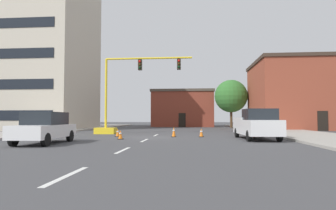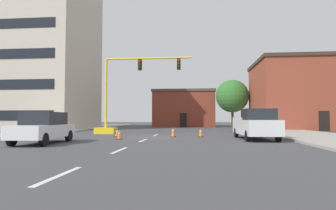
% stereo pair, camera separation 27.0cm
% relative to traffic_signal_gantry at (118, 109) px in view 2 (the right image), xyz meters
% --- Properties ---
extents(ground_plane, '(160.00, 160.00, 0.00)m').
position_rel_traffic_signal_gantry_xyz_m(ground_plane, '(3.67, -4.15, -2.22)').
color(ground_plane, '#424244').
extents(sidewalk_left, '(6.00, 56.00, 0.14)m').
position_rel_traffic_signal_gantry_xyz_m(sidewalk_left, '(-8.41, 3.85, -2.15)').
color(sidewalk_left, '#9E998E').
rests_on(sidewalk_left, ground_plane).
extents(sidewalk_right, '(6.00, 56.00, 0.14)m').
position_rel_traffic_signal_gantry_xyz_m(sidewalk_right, '(15.75, 3.85, -2.15)').
color(sidewalk_right, '#9E998E').
rests_on(sidewalk_right, ground_plane).
extents(lane_stripe_seg_0, '(0.16, 2.40, 0.01)m').
position_rel_traffic_signal_gantry_xyz_m(lane_stripe_seg_0, '(3.67, -18.15, -2.21)').
color(lane_stripe_seg_0, silver).
rests_on(lane_stripe_seg_0, ground_plane).
extents(lane_stripe_seg_1, '(0.16, 2.40, 0.01)m').
position_rel_traffic_signal_gantry_xyz_m(lane_stripe_seg_1, '(3.67, -12.65, -2.21)').
color(lane_stripe_seg_1, silver).
rests_on(lane_stripe_seg_1, ground_plane).
extents(lane_stripe_seg_2, '(0.16, 2.40, 0.01)m').
position_rel_traffic_signal_gantry_xyz_m(lane_stripe_seg_2, '(3.67, -7.15, -2.21)').
color(lane_stripe_seg_2, silver).
rests_on(lane_stripe_seg_2, ground_plane).
extents(lane_stripe_seg_3, '(0.16, 2.40, 0.01)m').
position_rel_traffic_signal_gantry_xyz_m(lane_stripe_seg_3, '(3.67, -1.65, -2.21)').
color(lane_stripe_seg_3, silver).
rests_on(lane_stripe_seg_3, ground_plane).
extents(building_tall_left, '(13.63, 12.40, 20.72)m').
position_rel_traffic_signal_gantry_xyz_m(building_tall_left, '(-13.69, 10.34, 8.15)').
color(building_tall_left, beige).
rests_on(building_tall_left, ground_plane).
extents(building_brick_center, '(10.24, 8.37, 6.04)m').
position_rel_traffic_signal_gantry_xyz_m(building_brick_center, '(5.02, 23.61, 0.82)').
color(building_brick_center, brown).
rests_on(building_brick_center, ground_plane).
extents(building_row_right, '(12.49, 10.54, 8.70)m').
position_rel_traffic_signal_gantry_xyz_m(building_row_right, '(20.84, 12.67, 2.14)').
color(building_row_right, brown).
rests_on(building_row_right, ground_plane).
extents(traffic_signal_gantry, '(8.64, 1.20, 6.83)m').
position_rel_traffic_signal_gantry_xyz_m(traffic_signal_gantry, '(0.00, 0.00, 0.00)').
color(traffic_signal_gantry, yellow).
rests_on(traffic_signal_gantry, ground_plane).
extents(tree_right_far, '(4.80, 4.80, 7.05)m').
position_rel_traffic_signal_gantry_xyz_m(tree_right_far, '(12.31, 17.49, 2.42)').
color(tree_right_far, '#4C3823').
rests_on(tree_right_far, ground_plane).
extents(pickup_truck_white, '(2.23, 5.48, 1.99)m').
position_rel_traffic_signal_gantry_xyz_m(pickup_truck_white, '(10.88, -5.63, -1.24)').
color(pickup_truck_white, white).
rests_on(pickup_truck_white, ground_plane).
extents(sedan_white_near_left, '(2.04, 4.57, 1.74)m').
position_rel_traffic_signal_gantry_xyz_m(sedan_white_near_left, '(-1.42, -9.86, -1.33)').
color(sedan_white_near_left, white).
rests_on(sedan_white_near_left, ground_plane).
extents(traffic_cone_roadside_a, '(0.36, 0.36, 0.62)m').
position_rel_traffic_signal_gantry_xyz_m(traffic_cone_roadside_a, '(1.05, -3.81, -1.92)').
color(traffic_cone_roadside_a, black).
rests_on(traffic_cone_roadside_a, ground_plane).
extents(traffic_cone_roadside_b, '(0.36, 0.36, 0.62)m').
position_rel_traffic_signal_gantry_xyz_m(traffic_cone_roadside_b, '(1.91, -6.32, -1.91)').
color(traffic_cone_roadside_b, black).
rests_on(traffic_cone_roadside_b, ground_plane).
extents(traffic_cone_roadside_c, '(0.36, 0.36, 0.65)m').
position_rel_traffic_signal_gantry_xyz_m(traffic_cone_roadside_c, '(7.33, -3.43, -1.90)').
color(traffic_cone_roadside_c, black).
rests_on(traffic_cone_roadside_c, ground_plane).
extents(traffic_cone_roadside_d, '(0.36, 0.36, 0.77)m').
position_rel_traffic_signal_gantry_xyz_m(traffic_cone_roadside_d, '(5.28, -3.62, -1.84)').
color(traffic_cone_roadside_d, black).
rests_on(traffic_cone_roadside_d, ground_plane).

